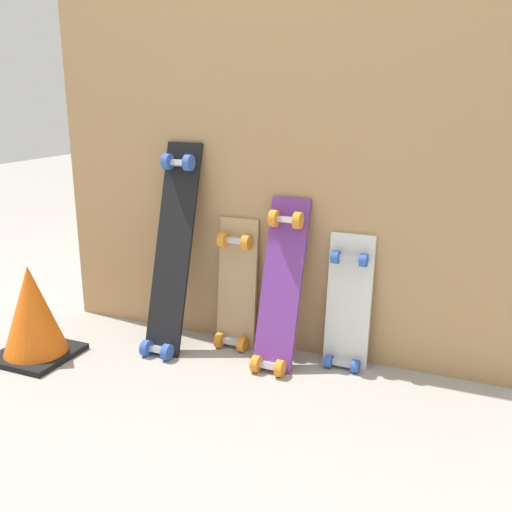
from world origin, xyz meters
TOP-DOWN VIEW (x-y plane):
  - ground_plane at (0.00, 0.00)m, footprint 12.00×12.00m
  - plywood_wall_panel at (0.00, 0.07)m, footprint 1.96×0.04m
  - skateboard_black at (-0.37, -0.10)m, footprint 0.16×0.33m
  - skateboard_natural at (-0.12, -0.00)m, footprint 0.17×0.14m
  - skateboard_purple at (0.11, -0.08)m, footprint 0.16×0.28m
  - skateboard_white at (0.36, 0.00)m, footprint 0.18×0.13m
  - traffic_cone at (-0.83, -0.44)m, footprint 0.30×0.30m

SIDE VIEW (x-z plane):
  - ground_plane at x=0.00m, z-range 0.00..0.00m
  - traffic_cone at x=-0.83m, z-range 0.00..0.39m
  - skateboard_white at x=0.36m, z-range -0.07..0.53m
  - skateboard_natural at x=-0.12m, z-range -0.06..0.55m
  - skateboard_purple at x=0.11m, z-range -0.06..0.66m
  - skateboard_black at x=-0.37m, z-range -0.07..0.85m
  - plywood_wall_panel at x=0.00m, z-range 0.00..1.60m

